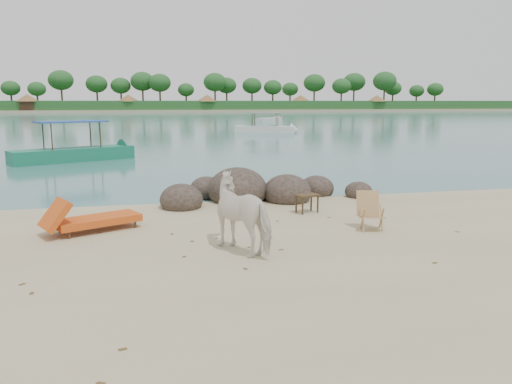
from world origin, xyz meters
TOP-DOWN VIEW (x-y plane):
  - water at (0.00, 90.00)m, footprint 400.00×400.00m
  - far_shore at (0.00, 170.00)m, footprint 420.00×90.00m
  - far_scenery at (0.03, 136.70)m, footprint 420.00×18.00m
  - boulders at (0.73, 6.05)m, footprint 6.41×2.98m
  - cow at (-0.45, 1.08)m, footprint 1.59×1.93m
  - side_table at (1.75, 3.97)m, footprint 0.69×0.55m
  - lounge_chair at (-3.42, 3.27)m, footprint 2.42×1.72m
  - deck_chair at (2.62, 1.94)m, footprint 0.69×0.73m
  - boat_near at (-5.86, 18.07)m, footprint 6.60×4.36m
  - boat_mid at (8.91, 38.43)m, footprint 6.43×3.75m
  - boat_far at (15.63, 63.70)m, footprint 5.15×5.08m
  - dead_leaves at (-0.87, 0.85)m, footprint 8.86×6.68m

SIDE VIEW (x-z plane):
  - water at x=0.00m, z-range 0.00..0.00m
  - far_shore at x=0.00m, z-range -0.70..0.70m
  - dead_leaves at x=-0.87m, z-range 0.01..0.01m
  - side_table at x=1.75m, z-range 0.00..0.48m
  - boulders at x=0.73m, z-range -0.41..0.90m
  - boat_far at x=15.63m, z-range 0.00..0.69m
  - lounge_chair at x=-3.42m, z-range 0.00..0.69m
  - deck_chair at x=2.62m, z-range 0.00..0.86m
  - cow at x=-0.45m, z-range 0.00..1.49m
  - boat_mid at x=8.91m, z-range 0.00..3.10m
  - boat_near at x=-5.86m, z-range 0.00..3.23m
  - far_scenery at x=0.03m, z-range -1.61..7.89m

